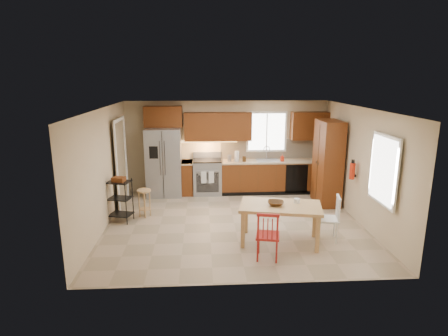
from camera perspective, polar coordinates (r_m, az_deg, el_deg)
name	(u,v)px	position (r m, az deg, el deg)	size (l,w,h in m)	color
floor	(234,223)	(8.32, 1.55, -8.35)	(5.50, 5.50, 0.00)	tan
ceiling	(235,108)	(7.73, 1.67, 9.06)	(5.50, 5.00, 0.02)	silver
wall_back	(227,146)	(10.37, 0.42, 3.32)	(5.50, 0.02, 2.50)	#CCB793
wall_front	(249,208)	(5.55, 3.82, -6.11)	(5.50, 0.02, 2.50)	#CCB793
wall_left	(103,170)	(8.18, -17.98, -0.24)	(0.02, 5.00, 2.50)	#CCB793
wall_right	(361,166)	(8.62, 20.15, 0.29)	(0.02, 5.00, 2.50)	#CCB793
refrigerator	(164,162)	(10.11, -9.11, 0.89)	(0.92, 0.75, 1.82)	gray
range_stove	(207,177)	(10.22, -2.55, -1.40)	(0.76, 0.63, 0.92)	gray
base_cabinet_narrow	(187,178)	(10.25, -5.63, -1.47)	(0.30, 0.60, 0.90)	#5E2B11
base_cabinet_run	(274,176)	(10.42, 7.62, -1.26)	(2.92, 0.60, 0.90)	#5E2B11
dishwasher	(296,179)	(10.27, 10.99, -1.62)	(0.60, 0.02, 0.78)	black
backsplash	(273,149)	(10.54, 7.45, 2.95)	(2.92, 0.03, 0.55)	beige
upper_over_fridge	(163,117)	(10.11, -9.25, 7.73)	(1.00, 0.35, 0.55)	#632C10
upper_left_block	(218,127)	(10.10, -0.93, 6.33)	(1.80, 0.35, 0.75)	#632C10
upper_right_block	(310,126)	(10.50, 12.91, 6.28)	(1.00, 0.35, 0.75)	#632C10
window_back	(267,132)	(10.42, 6.51, 5.51)	(1.12, 0.04, 1.12)	white
sink	(268,162)	(10.29, 6.65, 0.92)	(0.62, 0.46, 0.16)	gray
undercab_glow	(207,141)	(10.12, -2.62, 4.08)	(1.60, 0.30, 0.01)	#FFBF66
soap_bottle	(282,158)	(10.24, 8.86, 1.56)	(0.09, 0.09, 0.19)	red
paper_towel	(237,156)	(10.09, 1.97, 1.80)	(0.12, 0.12, 0.28)	silver
canister_steel	(229,158)	(10.09, 0.83, 1.51)	(0.11, 0.11, 0.18)	gray
canister_wood	(244,159)	(10.10, 3.11, 1.39)	(0.10, 0.10, 0.14)	#472C13
pantry	(328,163)	(9.63, 15.52, 0.78)	(0.50, 0.95, 2.10)	#5E2B11
fire_extinguisher	(352,171)	(8.74, 18.96, -0.45)	(0.12, 0.12, 0.36)	red
window_right	(384,170)	(7.53, 23.18, -0.29)	(0.04, 1.02, 1.32)	white
doorway	(121,165)	(9.43, -15.49, 0.50)	(0.04, 0.95, 2.10)	#8C7A59
dining_table	(280,224)	(7.36, 8.51, -8.43)	(1.52, 0.86, 0.74)	tan
chair_red	(268,235)	(6.68, 6.69, -10.05)	(0.42, 0.42, 0.90)	#A41E19
chair_white	(328,218)	(7.63, 15.52, -7.39)	(0.42, 0.42, 0.90)	silver
table_bowl	(276,205)	(7.21, 7.87, -5.66)	(0.31, 0.31, 0.08)	#472C13
table_jar	(297,202)	(7.38, 11.02, -5.09)	(0.11, 0.11, 0.13)	silver
bar_stool	(145,203)	(8.77, -12.01, -5.26)	(0.31, 0.31, 0.64)	tan
utility_cart	(120,201)	(8.57, -15.55, -4.80)	(0.48, 0.37, 0.96)	black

